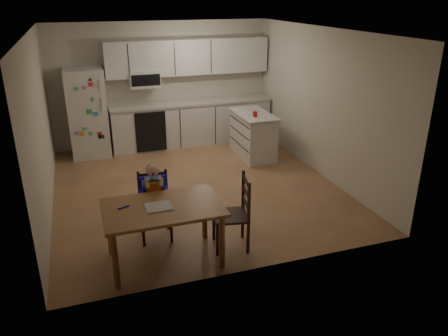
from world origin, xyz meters
TOP-DOWN VIEW (x-y plane):
  - room at (0.00, 0.48)m, footprint 4.52×5.01m
  - refrigerator at (-1.55, 2.15)m, footprint 0.72×0.70m
  - kitchen_run at (0.50, 2.24)m, footprint 3.37×0.62m
  - kitchen_island at (1.45, 1.04)m, footprint 0.62×1.18m
  - red_cup at (1.38, 0.80)m, footprint 0.08×0.08m
  - dining_table at (-0.92, -1.99)m, footprint 1.36×0.88m
  - napkin at (-0.97, -2.00)m, footprint 0.30×0.26m
  - toddler_spoon at (-1.35, -1.89)m, footprint 0.12×0.06m
  - chair_booster at (-0.91, -1.38)m, footprint 0.42×0.42m
  - chair_side at (0.03, -1.96)m, footprint 0.49×0.49m

SIDE VIEW (x-z plane):
  - kitchen_island at x=1.45m, z-range 0.00..0.87m
  - chair_side at x=0.03m, z-range 0.06..1.01m
  - chair_booster at x=-0.91m, z-range 0.11..1.15m
  - dining_table at x=-0.92m, z-range 0.27..1.00m
  - napkin at x=-0.97m, z-range 0.73..0.74m
  - toddler_spoon at x=-1.35m, z-range 0.73..0.75m
  - refrigerator at x=-1.55m, z-range 0.00..1.70m
  - kitchen_run at x=0.50m, z-range -0.20..1.95m
  - red_cup at x=1.38m, z-range 0.87..0.97m
  - room at x=0.00m, z-range -0.01..2.51m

